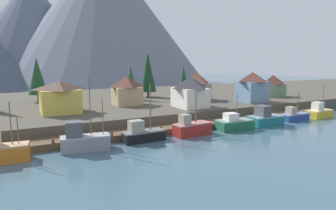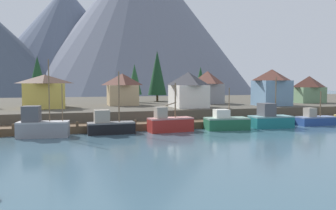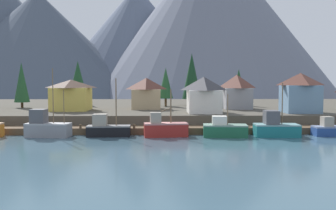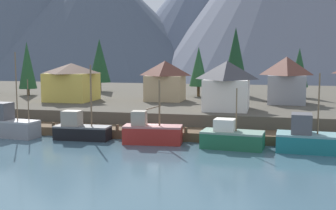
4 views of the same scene
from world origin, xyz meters
name	(u,v)px [view 1 (image 1 of 4)]	position (x,y,z in m)	size (l,w,h in m)	color
ground_plane	(138,116)	(0.00, 20.00, -0.50)	(400.00, 400.00, 1.00)	#3D5B6B
dock	(177,128)	(0.00, 1.99, 0.50)	(80.00, 4.00, 1.60)	brown
shoreline_bank	(120,102)	(0.00, 32.00, 1.25)	(400.00, 56.00, 2.50)	#4C473D
mountain_east_peak	(33,32)	(-13.10, 154.55, 30.34)	(100.38, 100.38, 60.68)	slate
mountain_far_ridge	(103,14)	(26.25, 138.94, 41.26)	(125.78, 125.78, 82.53)	slate
fishing_boat_grey	(83,140)	(-16.49, -1.69, 1.43)	(6.51, 3.19, 9.86)	gray
fishing_boat_black	(142,134)	(-7.85, -1.31, 1.16)	(6.31, 2.38, 8.44)	black
fishing_boat_red	(191,128)	(0.56, -1.63, 1.20)	(6.46, 2.98, 6.87)	maroon
fishing_boat_green	(234,124)	(9.18, -1.94, 1.08)	(6.52, 3.59, 6.18)	#1E5B3D
fishing_boat_teal	(265,118)	(16.62, -1.92, 1.31)	(6.43, 3.54, 7.77)	#196B70
fishing_boat_blue	(294,116)	(25.46, -1.32, 0.91)	(6.26, 2.40, 5.51)	navy
fishing_boat_yellow	(319,112)	(32.97, -1.65, 1.10)	(6.40, 3.01, 7.21)	gold
house_tan	(127,90)	(-2.84, 18.84, 5.66)	(5.88, 5.23, 6.19)	tan
house_yellow	(60,97)	(-16.92, 15.56, 5.46)	(7.02, 7.32, 5.81)	gold
house_grey	(196,86)	(15.27, 19.25, 6.00)	(5.50, 6.15, 6.83)	gray
house_green	(273,86)	(37.54, 15.16, 5.49)	(6.40, 4.28, 5.83)	#6B8E66
house_white	(190,92)	(7.52, 9.76, 5.72)	(5.83, 6.97, 6.30)	silver
house_blue	(252,87)	(24.51, 9.66, 6.06)	(6.22, 5.64, 6.97)	#6689A8
conifer_near_left	(37,76)	(-19.43, 33.16, 8.51)	(4.21, 4.21, 10.25)	#4C3823
conifer_mid_left	(131,79)	(1.11, 26.91, 7.61)	(3.19, 3.19, 8.49)	#4C3823
conifer_mid_right	(183,78)	(17.71, 29.25, 7.48)	(3.08, 3.08, 8.27)	#4C3823
conifer_back_right	(148,72)	(7.08, 29.87, 9.18)	(4.40, 4.40, 11.88)	#4C3823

